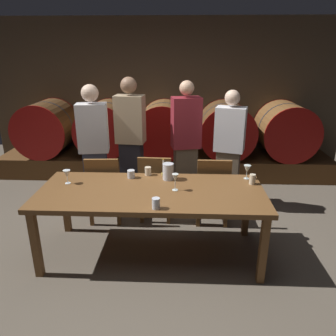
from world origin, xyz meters
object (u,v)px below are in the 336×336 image
Objects in this scene: wine_barrel_left at (106,128)px; wine_barrel_far_right at (285,130)px; guest_far_left at (94,148)px; guest_center_left at (131,141)px; guest_far_right at (229,150)px; wine_glass_right at (247,169)px; wine_barrel_far_left at (47,128)px; candle_center at (163,170)px; wine_barrel_right at (226,130)px; guest_center_right at (186,144)px; dining_table at (151,196)px; cup_far_right at (252,179)px; cup_center_left at (148,171)px; wine_barrel_center at (164,129)px; chair_left at (104,186)px; cup_center_right at (156,203)px; pitcher at (168,172)px; wine_glass_left at (67,174)px; wine_glass_center at (175,178)px; cup_far_left at (131,174)px; chair_right at (213,188)px; chair_center at (156,185)px.

wine_barrel_far_right is (3.05, 0.00, 0.00)m from wine_barrel_left.
guest_center_left is (0.45, 0.22, 0.04)m from guest_far_left.
guest_far_right is 0.81m from wine_glass_right.
wine_barrel_far_left is 4.43× the size of candle_center.
guest_center_right is (-0.69, -1.15, 0.07)m from wine_barrel_right.
dining_table is 1.08m from cup_far_right.
guest_center_right is (0.36, 1.28, 0.20)m from dining_table.
dining_table is 24.35× the size of cup_center_left.
wine_barrel_center is 1.00× the size of wine_barrel_right.
chair_left is 8.61× the size of cup_center_right.
pitcher is (0.17, -2.12, 0.03)m from wine_barrel_center.
chair_left is 0.57m from guest_far_left.
wine_glass_right is 1.66× the size of cup_center_left.
wine_barrel_far_left is 3.08m from wine_barrel_right.
cup_center_left is (0.32, -0.84, -0.11)m from guest_center_left.
pitcher is (0.81, -0.36, 0.35)m from chair_left.
wine_barrel_far_right is at bearing 63.56° from wine_glass_right.
wine_barrel_right is 0.53× the size of guest_center_right.
guest_center_left is at bearing 143.99° from cup_far_right.
wine_barrel_right reaches higher than candle_center.
pitcher is at bearing -85.44° from wine_barrel_center.
wine_barrel_far_left is 1.00× the size of wine_barrel_right.
pitcher is at bearing -112.75° from wine_barrel_right.
guest_far_left is at bearing 20.58° from guest_far_right.
wine_barrel_left is 0.40× the size of dining_table.
guest_center_left is 11.75× the size of wine_glass_left.
chair_left reaches higher than dining_table.
wine_glass_center is 1.87× the size of cup_center_left.
cup_far_right is (1.05, 0.21, 0.12)m from dining_table.
guest_far_right is 9.17× the size of wine_glass_center.
cup_far_left is 1.31m from cup_far_right.
chair_right reaches higher than dining_table.
guest_far_left is 1.13m from candle_center.
wine_barrel_far_right is 0.40× the size of dining_table.
chair_left is (0.35, -1.76, -0.31)m from wine_barrel_left.
guest_far_right is at bearing -153.90° from chair_center.
wine_glass_center is (-0.69, -1.14, 0.05)m from guest_far_right.
wine_barrel_center reaches higher than chair_left.
wine_barrel_far_right is at bearing 0.00° from wine_barrel_right.
guest_center_right is 16.79× the size of cup_center_right.
guest_center_right is 1.70m from wine_glass_left.
wine_barrel_right reaches higher than chair_left.
guest_center_right is at bearing -60.11° from chair_right.
cup_far_right is (1.06, -2.21, -0.00)m from wine_barrel_center.
wine_glass_center reaches higher than cup_far_left.
wine_glass_center is at bearing -126.89° from wine_barrel_far_right.
chair_right is 0.89m from wine_glass_center.
guest_center_left is 1.02× the size of guest_center_right.
guest_far_left is (-1.89, -1.38, 0.07)m from wine_barrel_right.
dining_table is 1.36× the size of guest_far_left.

